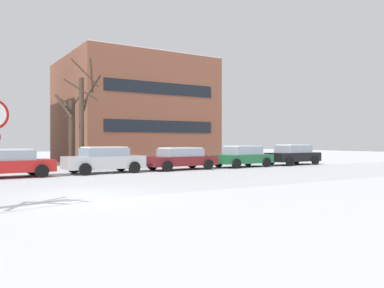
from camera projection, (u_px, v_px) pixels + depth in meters
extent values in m
plane|color=white|center=(84.00, 196.00, 12.86)|extent=(120.00, 120.00, 0.00)
cube|color=silver|center=(59.00, 186.00, 15.55)|extent=(80.00, 8.36, 0.00)
cube|color=red|center=(7.00, 166.00, 19.23)|extent=(4.25, 2.06, 0.57)
cube|color=#8C99A8|center=(7.00, 155.00, 19.23)|extent=(2.37, 1.83, 0.48)
cube|color=white|center=(7.00, 150.00, 19.22)|extent=(2.15, 1.68, 0.06)
cylinder|color=black|center=(32.00, 169.00, 20.79)|extent=(0.65, 0.25, 0.64)
cylinder|color=black|center=(42.00, 171.00, 19.21)|extent=(0.65, 0.25, 0.64)
cube|color=silver|center=(104.00, 162.00, 21.95)|extent=(4.36, 1.92, 0.68)
cube|color=#8C99A8|center=(104.00, 152.00, 21.95)|extent=(2.42, 1.70, 0.46)
cube|color=white|center=(104.00, 147.00, 21.95)|extent=(2.21, 1.57, 0.06)
cylinder|color=black|center=(121.00, 166.00, 23.48)|extent=(0.65, 0.25, 0.64)
cylinder|color=black|center=(134.00, 167.00, 22.02)|extent=(0.65, 0.25, 0.64)
cylinder|color=black|center=(74.00, 167.00, 21.90)|extent=(0.65, 0.25, 0.64)
cylinder|color=black|center=(85.00, 169.00, 20.43)|extent=(0.65, 0.25, 0.64)
cube|color=maroon|center=(181.00, 161.00, 24.59)|extent=(4.62, 1.92, 0.56)
cube|color=#8C99A8|center=(181.00, 152.00, 24.59)|extent=(2.57, 1.69, 0.48)
cube|color=white|center=(181.00, 148.00, 24.58)|extent=(2.34, 1.56, 0.06)
cylinder|color=black|center=(192.00, 163.00, 26.16)|extent=(0.65, 0.25, 0.64)
cylinder|color=black|center=(208.00, 165.00, 24.70)|extent=(0.65, 0.25, 0.64)
cylinder|color=black|center=(152.00, 165.00, 24.48)|extent=(0.65, 0.25, 0.64)
cylinder|color=black|center=(167.00, 166.00, 23.02)|extent=(0.65, 0.25, 0.64)
cube|color=#1E6038|center=(243.00, 159.00, 27.18)|extent=(4.23, 2.00, 0.59)
cube|color=#8C99A8|center=(243.00, 150.00, 27.18)|extent=(2.36, 1.77, 0.54)
cube|color=white|center=(243.00, 146.00, 27.17)|extent=(2.14, 1.63, 0.06)
cylinder|color=black|center=(248.00, 161.00, 28.71)|extent=(0.65, 0.25, 0.64)
cylinder|color=black|center=(267.00, 162.00, 27.18)|extent=(0.65, 0.25, 0.64)
cylinder|color=black|center=(218.00, 162.00, 27.18)|extent=(0.65, 0.25, 0.64)
cylinder|color=black|center=(236.00, 164.00, 25.65)|extent=(0.65, 0.25, 0.64)
cube|color=black|center=(293.00, 157.00, 29.82)|extent=(4.36, 1.97, 0.65)
cube|color=#8C99A8|center=(293.00, 149.00, 29.81)|extent=(2.43, 1.74, 0.54)
cube|color=white|center=(293.00, 145.00, 29.81)|extent=(2.21, 1.61, 0.06)
cylinder|color=black|center=(296.00, 160.00, 31.36)|extent=(0.65, 0.25, 0.64)
cylinder|color=black|center=(315.00, 161.00, 29.86)|extent=(0.65, 0.25, 0.64)
cylinder|color=black|center=(271.00, 161.00, 29.78)|extent=(0.65, 0.25, 0.64)
cylinder|color=black|center=(290.00, 162.00, 28.28)|extent=(0.65, 0.25, 0.64)
cylinder|color=#423326|center=(81.00, 125.00, 23.09)|extent=(0.29, 0.29, 5.43)
cylinder|color=#423326|center=(81.00, 90.00, 22.19)|extent=(1.81, 0.68, 1.21)
cylinder|color=#423326|center=(86.00, 103.00, 23.24)|extent=(0.18, 0.64, 0.94)
cylinder|color=#423326|center=(92.00, 90.00, 23.69)|extent=(0.71, 1.50, 1.58)
cylinder|color=#423326|center=(85.00, 73.00, 22.39)|extent=(1.62, 0.13, 1.52)
cylinder|color=#423326|center=(92.00, 76.00, 23.14)|extent=(0.61, 1.17, 1.85)
cylinder|color=#423326|center=(72.00, 136.00, 23.50)|extent=(0.36, 0.36, 4.16)
cylinder|color=#423326|center=(64.00, 107.00, 22.98)|extent=(0.78, 1.17, 1.42)
cylinder|color=#423326|center=(64.00, 103.00, 23.22)|extent=(0.18, 0.97, 0.59)
cylinder|color=#423326|center=(64.00, 106.00, 22.91)|extent=(0.83, 1.26, 1.45)
cylinder|color=#423326|center=(74.00, 104.00, 23.99)|extent=(0.97, 0.67, 1.60)
cube|color=brown|center=(132.00, 112.00, 34.84)|extent=(11.33, 11.04, 8.64)
cube|color=white|center=(132.00, 62.00, 34.81)|extent=(11.11, 10.82, 0.10)
cube|color=black|center=(161.00, 126.00, 30.15)|extent=(9.07, 0.04, 0.90)
cube|color=black|center=(161.00, 88.00, 30.13)|extent=(9.07, 0.04, 0.90)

